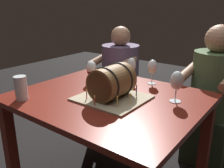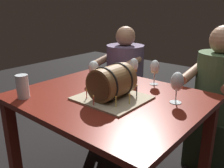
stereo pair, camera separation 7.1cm
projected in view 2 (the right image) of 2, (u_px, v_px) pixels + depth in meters
name	position (u px, v px, depth m)	size (l,w,h in m)	color
dining_table	(109.00, 111.00, 1.64)	(1.19, 0.99, 0.75)	maroon
barrel_cake	(112.00, 84.00, 1.52)	(0.41, 0.38, 0.22)	tan
wine_glass_red	(94.00, 68.00, 1.85)	(0.08, 0.08, 0.17)	white
wine_glass_amber	(134.00, 66.00, 1.84)	(0.07, 0.07, 0.19)	white
wine_glass_empty	(177.00, 82.00, 1.45)	(0.08, 0.08, 0.20)	white
wine_glass_white	(155.00, 68.00, 1.79)	(0.07, 0.07, 0.19)	white
beer_pint	(23.00, 88.00, 1.54)	(0.08, 0.08, 0.15)	white
person_seated_left	(125.00, 84.00, 2.51)	(0.44, 0.51, 1.12)	#372D40
person_seated_right	(215.00, 105.00, 1.95)	(0.41, 0.49, 1.18)	#2A3A24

